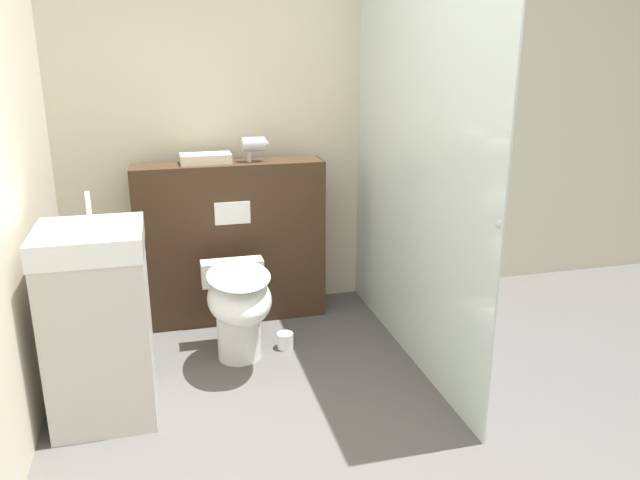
# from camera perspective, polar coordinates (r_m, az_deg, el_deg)

# --- Properties ---
(ground_plane) EXTENTS (12.00, 12.00, 0.00)m
(ground_plane) POSITION_cam_1_polar(r_m,az_deg,el_deg) (2.81, 3.06, -20.99)
(ground_plane) COLOR #565451
(wall_back) EXTENTS (8.00, 0.06, 2.50)m
(wall_back) POSITION_cam_1_polar(r_m,az_deg,el_deg) (4.20, -5.12, 10.57)
(wall_back) COLOR beige
(wall_back) RESTS_ON ground_plane
(partition_panel) EXTENTS (1.20, 0.26, 1.05)m
(partition_panel) POSITION_cam_1_polar(r_m,az_deg,el_deg) (4.07, -8.09, -0.23)
(partition_panel) COLOR #3D2819
(partition_panel) RESTS_ON ground_plane
(shower_glass) EXTENTS (0.04, 1.91, 2.17)m
(shower_glass) POSITION_cam_1_polar(r_m,az_deg,el_deg) (3.47, 8.50, 6.20)
(shower_glass) COLOR silver
(shower_glass) RESTS_ON ground_plane
(toilet) EXTENTS (0.37, 0.63, 0.56)m
(toilet) POSITION_cam_1_polar(r_m,az_deg,el_deg) (3.55, -7.46, -5.78)
(toilet) COLOR white
(toilet) RESTS_ON ground_plane
(sink_vanity) EXTENTS (0.48, 0.48, 1.09)m
(sink_vanity) POSITION_cam_1_polar(r_m,az_deg,el_deg) (3.16, -19.58, -7.26)
(sink_vanity) COLOR beige
(sink_vanity) RESTS_ON ground_plane
(hair_drier) EXTENTS (0.17, 0.09, 0.15)m
(hair_drier) POSITION_cam_1_polar(r_m,az_deg,el_deg) (3.95, -5.97, 8.67)
(hair_drier) COLOR #B7B7BC
(hair_drier) RESTS_ON partition_panel
(folded_towel) EXTENTS (0.31, 0.17, 0.06)m
(folded_towel) POSITION_cam_1_polar(r_m,az_deg,el_deg) (3.95, -10.41, 7.35)
(folded_towel) COLOR beige
(folded_towel) RESTS_ON partition_panel
(spare_toilet_roll) EXTENTS (0.10, 0.10, 0.09)m
(spare_toilet_roll) POSITION_cam_1_polar(r_m,az_deg,el_deg) (3.80, -3.21, -9.16)
(spare_toilet_roll) COLOR white
(spare_toilet_roll) RESTS_ON ground_plane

